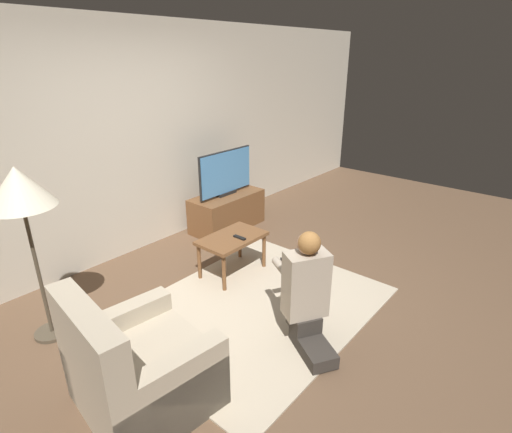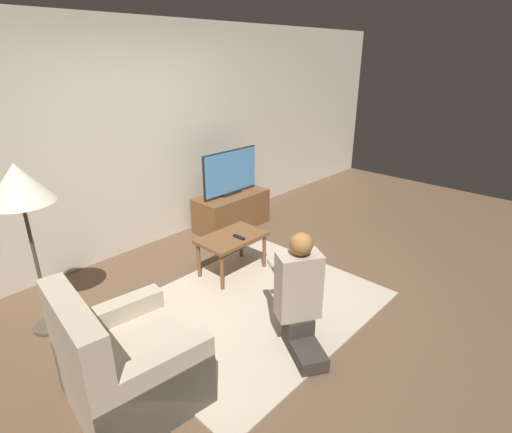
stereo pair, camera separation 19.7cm
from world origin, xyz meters
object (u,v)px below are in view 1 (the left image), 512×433
object	(u,v)px
floor_lamp	(20,193)
armchair	(139,370)
coffee_table	(232,242)
person_kneeling	(307,292)
tv	(226,173)

from	to	relation	value
floor_lamp	armchair	xyz separation A→B (m)	(0.06, -1.21, -0.98)
coffee_table	floor_lamp	world-z (taller)	floor_lamp
coffee_table	person_kneeling	xyz separation A→B (m)	(-0.43, -1.21, 0.10)
floor_lamp	person_kneeling	world-z (taller)	floor_lamp
coffee_table	floor_lamp	distance (m)	2.01
armchair	person_kneeling	distance (m)	1.35
armchair	person_kneeling	size ratio (longest dim) A/B	0.94
person_kneeling	tv	bearing A→B (deg)	-89.96
tv	floor_lamp	xyz separation A→B (m)	(-2.59, -0.42, 0.49)
armchair	tv	bearing A→B (deg)	-49.93
tv	armchair	size ratio (longest dim) A/B	0.99
armchair	person_kneeling	world-z (taller)	person_kneeling
tv	armchair	xyz separation A→B (m)	(-2.53, -1.64, -0.49)
armchair	person_kneeling	bearing A→B (deg)	-104.27
floor_lamp	armchair	world-z (taller)	floor_lamp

